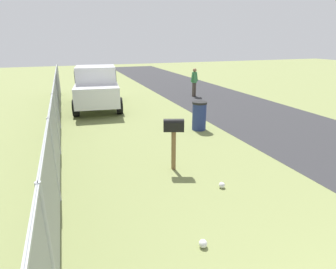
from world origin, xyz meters
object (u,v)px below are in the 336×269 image
(mailbox, at_px, (174,129))
(pickup_truck, at_px, (97,86))
(trash_bin, at_px, (199,116))
(pedestrian, at_px, (194,80))

(mailbox, distance_m, pickup_truck, 7.93)
(trash_bin, height_order, pedestrian, pedestrian)
(mailbox, xyz_separation_m, pedestrian, (8.90, -4.79, -0.15))
(mailbox, height_order, trash_bin, mailbox)
(mailbox, distance_m, trash_bin, 3.64)
(mailbox, relative_size, trash_bin, 1.28)
(pedestrian, bearing_deg, mailbox, 130.06)
(mailbox, xyz_separation_m, pickup_truck, (7.87, 1.01, -0.01))
(trash_bin, bearing_deg, mailbox, 143.11)
(pickup_truck, distance_m, trash_bin, 5.94)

